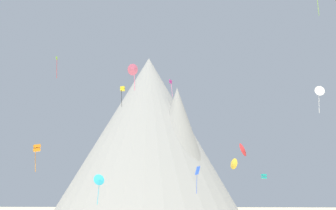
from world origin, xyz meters
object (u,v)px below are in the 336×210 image
at_px(kite_orange_low, 37,148).
at_px(kite_magenta_high, 171,84).
at_px(rock_massif, 152,134).
at_px(kite_blue_low, 197,173).
at_px(kite_yellow_high, 123,89).
at_px(kite_rainbow_mid, 133,70).
at_px(kite_white_mid, 319,91).
at_px(kite_lime_high, 57,63).
at_px(kite_gold_low, 233,164).
at_px(kite_teal_low, 264,176).
at_px(kite_red_low, 244,149).
at_px(kite_cyan_low, 99,180).

height_order(kite_orange_low, kite_magenta_high, kite_magenta_high).
bearing_deg(rock_massif, kite_blue_low, -75.69).
xyz_separation_m(kite_yellow_high, kite_rainbow_mid, (7.63, -30.29, -5.61)).
height_order(kite_white_mid, kite_magenta_high, kite_magenta_high).
height_order(kite_lime_high, kite_rainbow_mid, kite_lime_high).
relative_size(kite_lime_high, kite_blue_low, 1.07).
distance_m(kite_gold_low, kite_teal_low, 6.86).
bearing_deg(kite_rainbow_mid, kite_yellow_high, 63.73).
xyz_separation_m(kite_blue_low, kite_rainbow_mid, (-8.97, -16.73, 13.89)).
xyz_separation_m(kite_gold_low, kite_blue_low, (-7.60, -16.10, -2.91)).
height_order(kite_gold_low, kite_teal_low, kite_gold_low).
distance_m(kite_red_low, kite_rainbow_mid, 21.76).
relative_size(rock_massif, kite_cyan_low, 17.10).
xyz_separation_m(rock_massif, kite_blue_low, (16.22, -63.61, -17.10)).
bearing_deg(kite_white_mid, kite_blue_low, 2.54).
xyz_separation_m(kite_red_low, kite_rainbow_mid, (-16.48, -9.39, 10.67)).
relative_size(kite_white_mid, kite_yellow_high, 1.11).
height_order(kite_yellow_high, kite_rainbow_mid, kite_yellow_high).
height_order(kite_blue_low, kite_yellow_high, kite_yellow_high).
relative_size(kite_orange_low, kite_yellow_high, 0.92).
distance_m(kite_cyan_low, kite_gold_low, 36.52).
xyz_separation_m(rock_massif, kite_rainbow_mid, (7.25, -80.34, -3.21)).
xyz_separation_m(kite_white_mid, kite_rainbow_mid, (-31.72, -18.53, -1.05)).
bearing_deg(kite_gold_low, kite_yellow_high, -117.09).
height_order(rock_massif, kite_cyan_low, rock_massif).
relative_size(kite_orange_low, kite_blue_low, 0.89).
relative_size(kite_cyan_low, kite_rainbow_mid, 1.11).
distance_m(kite_red_low, kite_teal_low, 23.61).
height_order(kite_cyan_low, kite_rainbow_mid, kite_rainbow_mid).
bearing_deg(kite_cyan_low, kite_rainbow_mid, -73.09).
relative_size(kite_white_mid, kite_rainbow_mid, 1.28).
distance_m(rock_massif, kite_blue_low, 67.83).
bearing_deg(kite_lime_high, kite_gold_low, 148.39).
xyz_separation_m(kite_red_low, kite_lime_high, (-39.43, 20.21, 22.55)).
bearing_deg(kite_rainbow_mid, kite_white_mid, -10.11).
bearing_deg(kite_gold_low, kite_teal_low, 48.76).
bearing_deg(kite_cyan_low, kite_red_low, -22.75).
relative_size(kite_cyan_low, kite_magenta_high, 1.31).
bearing_deg(kite_magenta_high, kite_red_low, -63.31).
bearing_deg(rock_massif, kite_lime_high, -107.19).
xyz_separation_m(kite_gold_low, kite_orange_low, (-32.32, -27.85, 0.27)).
bearing_deg(kite_gold_low, kite_blue_low, -58.35).
distance_m(kite_blue_low, kite_yellow_high, 28.97).
bearing_deg(kite_orange_low, kite_blue_low, 88.21).
bearing_deg(kite_yellow_high, kite_lime_high, 89.85).
bearing_deg(rock_massif, kite_rainbow_mid, -84.84).
bearing_deg(rock_massif, kite_gold_low, -63.38).
relative_size(kite_orange_low, kite_magenta_high, 1.25).
distance_m(kite_red_low, kite_magenta_high, 21.63).
distance_m(rock_massif, kite_red_low, 76.09).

